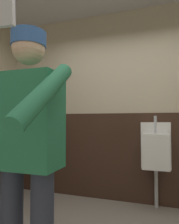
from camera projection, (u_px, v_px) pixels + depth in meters
The scene contains 6 objects.
wall_back at pixel (132, 104), 3.05m from camera, with size 4.71×0.12×2.83m, color beige.
wainscot_band_back at pixel (132, 157), 2.95m from camera, with size 4.11×0.03×1.28m, color #382319.
urinal_solo at pixel (156, 150), 2.71m from camera, with size 0.40×0.34×1.24m.
person at pixel (27, 146), 1.26m from camera, with size 0.63×0.60×1.74m.
cell_phone at pixel (6, 11), 0.72m from camera, with size 0.06×0.02×0.11m, color silver.
soap_dispenser at pixel (29, 104), 3.51m from camera, with size 0.10×0.07×0.18m, color silver.
Camera 1 is at (0.35, -1.46, 1.18)m, focal length 32.64 mm.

